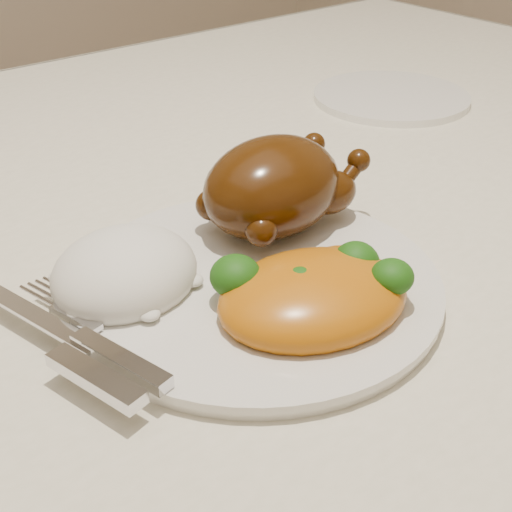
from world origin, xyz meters
TOP-DOWN VIEW (x-y plane):
  - dining_table at (0.00, 0.00)m, footprint 1.60×0.90m
  - tablecloth at (0.00, 0.00)m, footprint 1.73×1.03m
  - dinner_plate at (0.00, -0.15)m, footprint 0.36×0.36m
  - side_plate at (0.41, 0.08)m, footprint 0.24×0.24m
  - roast_chicken at (0.07, -0.10)m, footprint 0.16×0.10m
  - rice_mound at (-0.07, -0.10)m, footprint 0.14×0.13m
  - mac_and_cheese at (0.02, -0.20)m, footprint 0.16×0.14m
  - cutlery at (-0.13, -0.15)m, footprint 0.06×0.18m

SIDE VIEW (x-z plane):
  - dining_table at x=0.00m, z-range 0.29..1.05m
  - tablecloth at x=0.00m, z-range 0.65..0.83m
  - side_plate at x=0.41m, z-range 0.77..0.78m
  - dinner_plate at x=0.00m, z-range 0.77..0.78m
  - cutlery at x=-0.13m, z-range 0.78..0.79m
  - rice_mound at x=-0.07m, z-range 0.76..0.82m
  - mac_and_cheese at x=0.02m, z-range 0.77..0.82m
  - roast_chicken at x=0.07m, z-range 0.78..0.86m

